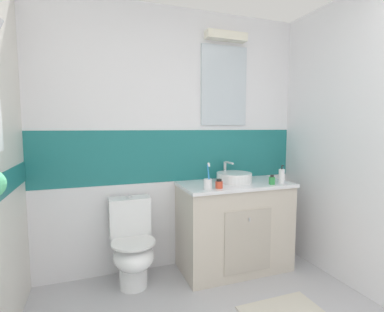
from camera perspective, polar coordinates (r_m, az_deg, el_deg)
wall_back_tiled at (r=2.83m, az=-3.48°, el=3.36°), size 3.20×0.20×2.50m
vanity_cabinet at (r=2.89m, az=8.36°, el=-13.55°), size 1.06×0.56×0.85m
sink_basin at (r=2.79m, az=8.36°, el=-4.16°), size 0.34×0.38×0.19m
toilet at (r=2.65m, az=-11.79°, el=-17.06°), size 0.37×0.50×0.76m
toothbrush_cup at (r=2.47m, az=3.18°, el=-5.34°), size 0.07×0.07×0.23m
soap_dispenser at (r=2.84m, az=17.43°, el=-3.83°), size 0.06×0.06×0.17m
hair_gel_jar at (r=2.51m, az=5.41°, el=-5.58°), size 0.06×0.06×0.08m
perfume_flask_small at (r=2.75m, az=15.65°, el=-4.62°), size 0.05×0.03×0.09m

